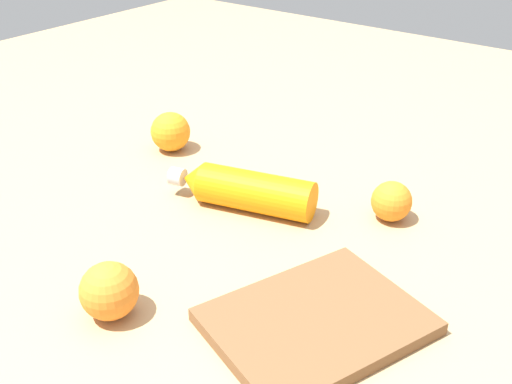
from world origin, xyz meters
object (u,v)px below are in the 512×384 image
Objects in this scene: orange_2 at (109,291)px; cutting_board at (316,322)px; orange_0 at (391,201)px; orange_1 at (171,132)px; water_bottle at (244,190)px.

orange_2 is 0.26m from cutting_board.
orange_1 is (0.02, -0.46, 0.01)m from orange_0.
water_bottle is 0.27m from orange_1.
orange_1 is at bearing -97.59° from cutting_board.
orange_1 is at bearing -87.29° from orange_0.
orange_2 is at bearing -38.00° from cutting_board.
orange_0 is 0.87× the size of orange_2.
orange_1 reaches higher than orange_0.
water_bottle is 3.32× the size of orange_1.
orange_1 reaches higher than water_bottle.
orange_2 is (0.42, -0.18, 0.00)m from orange_0.
orange_0 is at bearing 157.40° from orange_2.
orange_2 is at bearing 80.56° from water_bottle.
orange_0 is 0.29m from cutting_board.
water_bottle is at bearing -61.78° from orange_0.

